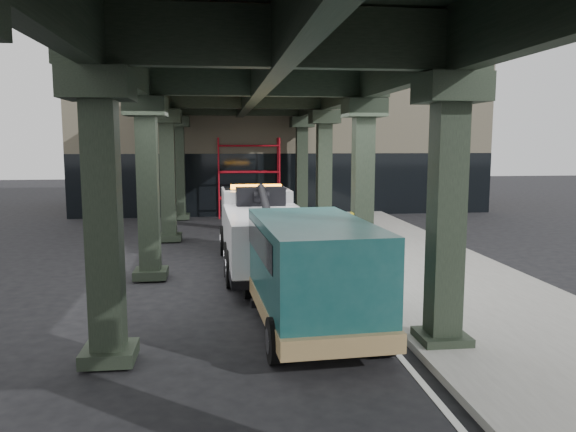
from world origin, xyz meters
TOP-DOWN VIEW (x-y plane):
  - ground at (0.00, 0.00)m, footprint 90.00×90.00m
  - sidewalk at (4.50, 2.00)m, footprint 5.00×40.00m
  - lane_stripe at (1.70, 2.00)m, footprint 0.12×38.00m
  - viaduct at (-0.40, 2.00)m, footprint 7.40×32.00m
  - building at (2.00, 20.00)m, footprint 22.00×10.00m
  - scaffolding at (0.00, 14.64)m, footprint 3.08×0.88m
  - tow_truck at (-0.22, 2.98)m, footprint 2.54×7.88m
  - towed_van at (0.34, -2.50)m, footprint 2.54×5.74m

SIDE VIEW (x-z plane):
  - ground at x=0.00m, z-range 0.00..0.00m
  - lane_stripe at x=1.70m, z-range 0.00..0.01m
  - sidewalk at x=4.50m, z-range 0.00..0.15m
  - towed_van at x=0.34m, z-range 0.09..2.36m
  - tow_truck at x=-0.22m, z-range -0.03..2.52m
  - scaffolding at x=0.00m, z-range 0.11..4.11m
  - building at x=2.00m, z-range 0.00..8.00m
  - viaduct at x=-0.40m, z-range 2.26..8.66m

